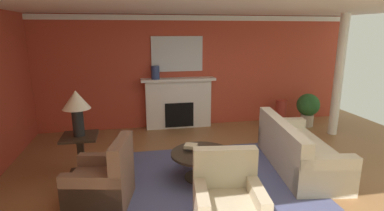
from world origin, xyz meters
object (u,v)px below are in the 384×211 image
fireplace (178,104)px  table_lamp (76,104)px  sofa (297,152)px  armchair_facing_fireplace (228,207)px  mantel_mirror (177,54)px  vase_tall_corner (281,112)px  armchair_near_window (103,183)px  coffee_table (202,159)px  side_table (81,153)px  vase_mantel_left (155,73)px  potted_plant (308,107)px

fireplace → table_lamp: bearing=-131.3°
sofa → armchair_facing_fireplace: size_ratio=2.32×
mantel_mirror → vase_tall_corner: mantel_mirror is taller
armchair_near_window → coffee_table: 1.58m
coffee_table → vase_tall_corner: size_ratio=1.56×
armchair_facing_fireplace → side_table: armchair_facing_fireplace is taller
coffee_table → vase_mantel_left: vase_mantel_left is taller
armchair_near_window → potted_plant: size_ratio=1.14×
fireplace → vase_mantel_left: 0.98m
armchair_near_window → side_table: bearing=113.6°
mantel_mirror → armchair_facing_fireplace: (-0.04, -4.24, -1.50)m
sofa → potted_plant: 2.66m
coffee_table → potted_plant: (3.26, 2.22, 0.16)m
vase_tall_corner → mantel_mirror: bearing=170.9°
vase_mantel_left → vase_tall_corner: bearing=-4.5°
sofa → table_lamp: 3.81m
fireplace → potted_plant: (3.21, -0.54, -0.09)m
vase_tall_corner → vase_mantel_left: bearing=175.5°
vase_tall_corner → table_lamp: bearing=-156.9°
coffee_table → potted_plant: size_ratio=1.20×
vase_mantel_left → potted_plant: (3.76, -0.49, -0.91)m
side_table → table_lamp: size_ratio=0.93×
armchair_near_window → coffee_table: (1.51, 0.47, 0.03)m
potted_plant → vase_mantel_left: bearing=172.6°
armchair_facing_fireplace → vase_tall_corner: 4.64m
armchair_facing_fireplace → potted_plant: armchair_facing_fireplace is taller
armchair_near_window → vase_tall_corner: size_ratio=1.48×
sofa → armchair_facing_fireplace: bearing=-140.8°
mantel_mirror → coffee_table: mantel_mirror is taller
armchair_near_window → side_table: 1.07m
fireplace → potted_plant: size_ratio=2.16×
armchair_facing_fireplace → coffee_table: bearing=90.5°
table_lamp → armchair_facing_fireplace: bearing=-43.7°
coffee_table → table_lamp: bearing=165.4°
armchair_near_window → sofa: bearing=9.2°
mantel_mirror → coffee_table: 3.24m
potted_plant → fireplace: bearing=170.5°
sofa → armchair_near_window: (-3.24, -0.52, 0.01)m
coffee_table → table_lamp: table_lamp is taller
armchair_facing_fireplace → coffee_table: size_ratio=0.95×
coffee_table → vase_tall_corner: 3.62m
mantel_mirror → fireplace: bearing=-90.0°
fireplace → side_table: 3.01m
mantel_mirror → table_lamp: size_ratio=1.66×
sofa → armchair_facing_fireplace: 2.22m
table_lamp → vase_mantel_left: vase_mantel_left is taller
mantel_mirror → vase_tall_corner: bearing=-9.1°
fireplace → vase_mantel_left: (-0.55, -0.05, 0.81)m
mantel_mirror → armchair_near_window: mantel_mirror is taller
sofa → armchair_near_window: size_ratio=2.32×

